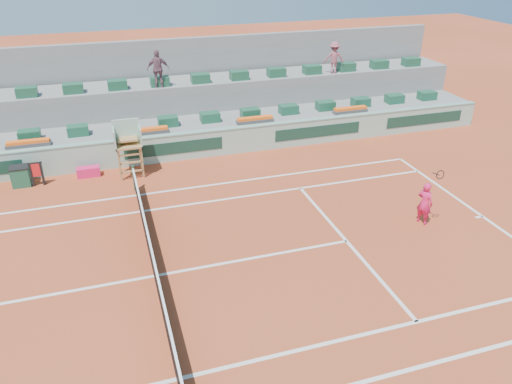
# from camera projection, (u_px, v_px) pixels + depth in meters

# --- Properties ---
(ground) EXTENTS (90.00, 90.00, 0.00)m
(ground) POSITION_uv_depth(u_px,v_px,m) (154.00, 276.00, 15.01)
(ground) COLOR #9D3B1E
(ground) RESTS_ON ground
(seating_tier_lower) EXTENTS (36.00, 4.00, 1.20)m
(seating_tier_lower) POSITION_uv_depth(u_px,v_px,m) (125.00, 136.00, 23.80)
(seating_tier_lower) COLOR gray
(seating_tier_lower) RESTS_ON ground
(seating_tier_upper) EXTENTS (36.00, 2.40, 2.60)m
(seating_tier_upper) POSITION_uv_depth(u_px,v_px,m) (120.00, 112.00, 24.83)
(seating_tier_upper) COLOR gray
(seating_tier_upper) RESTS_ON ground
(stadium_back_wall) EXTENTS (36.00, 0.40, 4.40)m
(stadium_back_wall) POSITION_uv_depth(u_px,v_px,m) (116.00, 86.00, 25.78)
(stadium_back_wall) COLOR gray
(stadium_back_wall) RESTS_ON ground
(player_bag) EXTENTS (0.94, 0.42, 0.42)m
(player_bag) POSITION_uv_depth(u_px,v_px,m) (88.00, 172.00, 21.12)
(player_bag) COLOR #E61E5E
(player_bag) RESTS_ON ground
(spectator_mid) EXTENTS (1.06, 0.48, 1.78)m
(spectator_mid) POSITION_uv_depth(u_px,v_px,m) (158.00, 69.00, 23.59)
(spectator_mid) COLOR #774F5E
(spectator_mid) RESTS_ON seating_tier_upper
(spectator_right) EXTENTS (1.18, 0.89, 1.63)m
(spectator_right) POSITION_uv_depth(u_px,v_px,m) (334.00, 58.00, 26.13)
(spectator_right) COLOR #944A55
(spectator_right) RESTS_ON seating_tier_upper
(court_lines) EXTENTS (23.89, 11.09, 0.01)m
(court_lines) POSITION_uv_depth(u_px,v_px,m) (154.00, 276.00, 15.01)
(court_lines) COLOR silver
(court_lines) RESTS_ON ground
(tennis_net) EXTENTS (0.10, 11.97, 1.10)m
(tennis_net) POSITION_uv_depth(u_px,v_px,m) (153.00, 262.00, 14.77)
(tennis_net) COLOR black
(tennis_net) RESTS_ON ground
(advertising_hoarding) EXTENTS (36.00, 0.34, 1.26)m
(advertising_hoarding) POSITION_uv_depth(u_px,v_px,m) (129.00, 152.00, 21.93)
(advertising_hoarding) COLOR #92B8A6
(advertising_hoarding) RESTS_ON ground
(umpire_chair) EXTENTS (1.10, 0.90, 2.40)m
(umpire_chair) POSITION_uv_depth(u_px,v_px,m) (128.00, 141.00, 20.65)
(umpire_chair) COLOR olive
(umpire_chair) RESTS_ON ground
(seat_row_lower) EXTENTS (32.90, 0.60, 0.44)m
(seat_row_lower) POSITION_uv_depth(u_px,v_px,m) (124.00, 126.00, 22.66)
(seat_row_lower) COLOR #1A4E34
(seat_row_lower) RESTS_ON seating_tier_lower
(seat_row_upper) EXTENTS (32.90, 0.60, 0.44)m
(seat_row_upper) POSITION_uv_depth(u_px,v_px,m) (117.00, 85.00, 23.63)
(seat_row_upper) COLOR #1A4E34
(seat_row_upper) RESTS_ON seating_tier_upper
(flower_planters) EXTENTS (26.80, 0.36, 0.28)m
(flower_planters) POSITION_uv_depth(u_px,v_px,m) (90.00, 137.00, 21.62)
(flower_planters) COLOR #464646
(flower_planters) RESTS_ON seating_tier_lower
(drink_cooler_a) EXTENTS (0.74, 0.64, 0.84)m
(drink_cooler_a) POSITION_uv_depth(u_px,v_px,m) (21.00, 176.00, 20.25)
(drink_cooler_a) COLOR #1A4F36
(drink_cooler_a) RESTS_ON ground
(towel_rack) EXTENTS (0.54, 0.09, 1.03)m
(towel_rack) POSITION_uv_depth(u_px,v_px,m) (36.00, 172.00, 20.16)
(towel_rack) COLOR black
(towel_rack) RESTS_ON ground
(tennis_player) EXTENTS (0.58, 0.90, 2.28)m
(tennis_player) POSITION_uv_depth(u_px,v_px,m) (425.00, 203.00, 17.45)
(tennis_player) COLOR #E61E5E
(tennis_player) RESTS_ON ground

